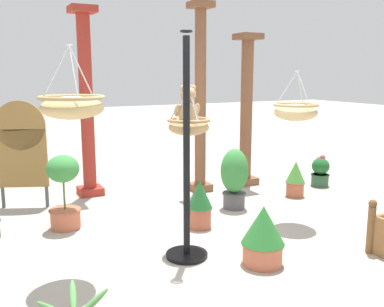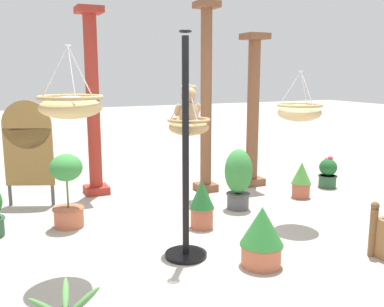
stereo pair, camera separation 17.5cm
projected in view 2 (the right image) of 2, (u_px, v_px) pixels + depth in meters
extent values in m
plane|color=#A8A093|center=(194.00, 248.00, 4.76)|extent=(40.00, 40.00, 0.00)
cylinder|color=black|center=(186.00, 151.00, 4.34)|extent=(0.07, 0.07, 2.26)
cylinder|color=black|center=(186.00, 255.00, 4.55)|extent=(0.44, 0.44, 0.04)
torus|color=black|center=(185.00, 31.00, 4.13)|extent=(0.12, 0.12, 0.02)
ellipsoid|color=tan|center=(189.00, 127.00, 4.59)|extent=(0.43, 0.43, 0.17)
torus|color=#97794E|center=(189.00, 120.00, 4.57)|extent=(0.46, 0.46, 0.04)
ellipsoid|color=silver|center=(189.00, 125.00, 4.58)|extent=(0.38, 0.38, 0.14)
cylinder|color=#B7B7BC|center=(194.00, 102.00, 4.62)|extent=(0.19, 0.11, 0.37)
cylinder|color=#B7B7BC|center=(180.00, 103.00, 4.55)|extent=(0.19, 0.11, 0.37)
cylinder|color=#B7B7BC|center=(193.00, 103.00, 4.45)|extent=(0.01, 0.21, 0.37)
torus|color=#B7B7BC|center=(189.00, 85.00, 4.51)|extent=(0.06, 0.06, 0.01)
ellipsoid|color=tan|center=(188.00, 113.00, 4.57)|extent=(0.21, 0.18, 0.25)
sphere|color=tan|center=(188.00, 94.00, 4.53)|extent=(0.18, 0.18, 0.17)
ellipsoid|color=tan|center=(186.00, 95.00, 4.59)|extent=(0.08, 0.06, 0.05)
sphere|color=black|center=(185.00, 95.00, 4.61)|extent=(0.02, 0.02, 0.02)
sphere|color=tan|center=(183.00, 88.00, 4.50)|extent=(0.06, 0.06, 0.06)
sphere|color=tan|center=(193.00, 88.00, 4.54)|extent=(0.06, 0.06, 0.06)
ellipsoid|color=tan|center=(178.00, 110.00, 4.54)|extent=(0.07, 0.12, 0.16)
ellipsoid|color=tan|center=(197.00, 109.00, 4.63)|extent=(0.07, 0.12, 0.16)
ellipsoid|color=tan|center=(180.00, 121.00, 4.64)|extent=(0.08, 0.15, 0.08)
ellipsoid|color=tan|center=(190.00, 121.00, 4.69)|extent=(0.08, 0.15, 0.08)
ellipsoid|color=tan|center=(71.00, 108.00, 3.90)|extent=(0.56, 0.56, 0.20)
torus|color=tan|center=(70.00, 97.00, 3.88)|extent=(0.59, 0.59, 0.04)
ellipsoid|color=silver|center=(71.00, 105.00, 3.89)|extent=(0.50, 0.50, 0.17)
cylinder|color=#B7B7BC|center=(80.00, 72.00, 3.94)|extent=(0.24, 0.15, 0.46)
cylinder|color=#B7B7BC|center=(55.00, 72.00, 3.85)|extent=(0.24, 0.15, 0.46)
cylinder|color=#B7B7BC|center=(71.00, 72.00, 3.72)|extent=(0.01, 0.27, 0.46)
torus|color=#B7B7BC|center=(68.00, 45.00, 3.80)|extent=(0.06, 0.06, 0.01)
ellipsoid|color=tan|center=(299.00, 113.00, 5.33)|extent=(0.53, 0.53, 0.21)
torus|color=tan|center=(300.00, 105.00, 5.31)|extent=(0.56, 0.56, 0.04)
cylinder|color=#B7B7BC|center=(304.00, 88.00, 5.37)|extent=(0.23, 0.14, 0.42)
cylinder|color=#B7B7BC|center=(290.00, 88.00, 5.28)|extent=(0.23, 0.14, 0.42)
cylinder|color=#B7B7BC|center=(307.00, 89.00, 5.16)|extent=(0.01, 0.26, 0.42)
torus|color=#B7B7BC|center=(301.00, 71.00, 5.24)|extent=(0.06, 0.06, 0.01)
cylinder|color=#9E2D23|center=(93.00, 107.00, 6.67)|extent=(0.20, 0.20, 2.78)
cube|color=#9E2D23|center=(97.00, 190.00, 6.92)|extent=(0.37, 0.37, 0.12)
cube|color=#9E2D23|center=(89.00, 10.00, 6.41)|extent=(0.39, 0.39, 0.10)
cylinder|color=brown|center=(206.00, 103.00, 6.82)|extent=(0.18, 0.18, 2.87)
cube|color=brown|center=(206.00, 187.00, 7.08)|extent=(0.32, 0.32, 0.12)
cube|color=brown|center=(207.00, 5.00, 6.55)|extent=(0.34, 0.34, 0.10)
cylinder|color=brown|center=(253.00, 114.00, 7.27)|extent=(0.20, 0.20, 2.44)
cube|color=brown|center=(251.00, 181.00, 7.48)|extent=(0.36, 0.36, 0.12)
cube|color=brown|center=(255.00, 36.00, 7.03)|extent=(0.38, 0.38, 0.10)
cylinder|color=brown|center=(373.00, 232.00, 4.52)|extent=(0.08, 0.08, 0.52)
sphere|color=brown|center=(375.00, 206.00, 4.47)|extent=(0.09, 0.09, 0.09)
cylinder|color=#4C4C51|center=(238.00, 201.00, 6.13)|extent=(0.31, 0.31, 0.23)
torus|color=#444449|center=(238.00, 194.00, 6.11)|extent=(0.34, 0.34, 0.03)
cylinder|color=#382819|center=(238.00, 194.00, 6.11)|extent=(0.27, 0.27, 0.03)
ellipsoid|color=#38843D|center=(239.00, 171.00, 6.05)|extent=(0.39, 0.39, 0.63)
cylinder|color=#BC6042|center=(69.00, 217.00, 5.42)|extent=(0.36, 0.36, 0.24)
torus|color=#A9573B|center=(68.00, 208.00, 5.40)|extent=(0.40, 0.40, 0.03)
cylinder|color=#382819|center=(68.00, 209.00, 5.40)|extent=(0.32, 0.32, 0.03)
cylinder|color=#4C6B38|center=(68.00, 194.00, 5.36)|extent=(0.02, 0.02, 0.36)
ellipsoid|color=#38843D|center=(66.00, 168.00, 5.30)|extent=(0.40, 0.40, 0.34)
cylinder|color=#BC6042|center=(261.00, 255.00, 4.32)|extent=(0.40, 0.40, 0.23)
torus|color=#A9573B|center=(261.00, 245.00, 4.30)|extent=(0.43, 0.43, 0.03)
cylinder|color=#382819|center=(261.00, 246.00, 4.30)|extent=(0.35, 0.35, 0.03)
cone|color=#28702D|center=(262.00, 226.00, 4.26)|extent=(0.44, 0.44, 0.39)
ellipsoid|color=#56934C|center=(83.00, 302.00, 3.05)|extent=(0.28, 0.05, 0.22)
ellipsoid|color=#56934C|center=(66.00, 294.00, 3.13)|extent=(0.10, 0.30, 0.17)
cylinder|color=#AD563D|center=(301.00, 190.00, 6.68)|extent=(0.27, 0.27, 0.23)
torus|color=#9C4E37|center=(301.00, 184.00, 6.66)|extent=(0.30, 0.30, 0.03)
cylinder|color=#382819|center=(301.00, 184.00, 6.66)|extent=(0.24, 0.24, 0.03)
cone|color=#478E38|center=(302.00, 173.00, 6.63)|extent=(0.30, 0.30, 0.33)
cylinder|color=#AD563D|center=(202.00, 218.00, 5.37)|extent=(0.28, 0.28, 0.26)
torus|color=#9C4E37|center=(202.00, 208.00, 5.34)|extent=(0.31, 0.31, 0.03)
cylinder|color=#382819|center=(202.00, 209.00, 5.35)|extent=(0.25, 0.25, 0.03)
cone|color=#1E5B28|center=(202.00, 194.00, 5.31)|extent=(0.31, 0.31, 0.35)
cylinder|color=#2D5638|center=(327.00, 181.00, 7.28)|extent=(0.29, 0.29, 0.20)
torus|color=#294E32|center=(328.00, 176.00, 7.26)|extent=(0.32, 0.32, 0.03)
cylinder|color=#382819|center=(328.00, 176.00, 7.27)|extent=(0.25, 0.25, 0.03)
ellipsoid|color=#1E5B28|center=(328.00, 167.00, 7.24)|extent=(0.29, 0.29, 0.28)
sphere|color=#E0384C|center=(330.00, 158.00, 7.22)|extent=(0.09, 0.09, 0.09)
sphere|color=#E0384C|center=(327.00, 160.00, 7.25)|extent=(0.08, 0.08, 0.08)
cube|color=olive|center=(29.00, 157.00, 6.18)|extent=(0.66, 0.31, 0.83)
cylinder|color=olive|center=(27.00, 125.00, 6.09)|extent=(0.66, 0.31, 0.69)
cylinder|color=#4C4C4C|center=(10.00, 195.00, 6.27)|extent=(0.05, 0.05, 0.30)
cylinder|color=#4C4C4C|center=(53.00, 195.00, 6.29)|extent=(0.05, 0.05, 0.30)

